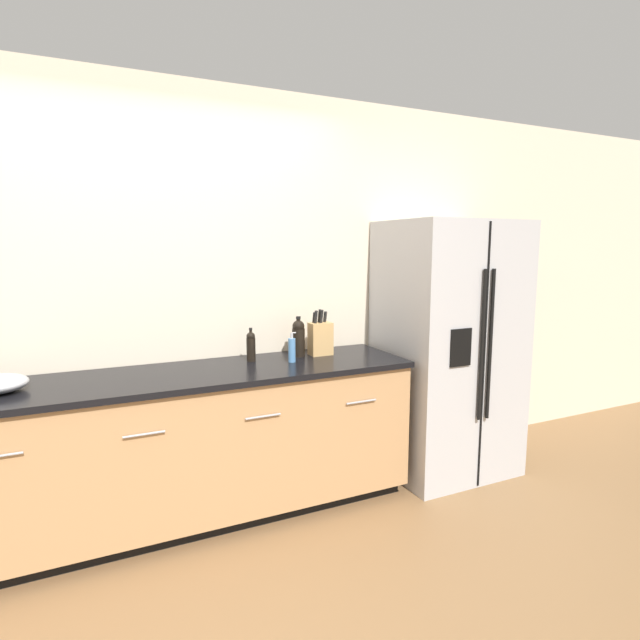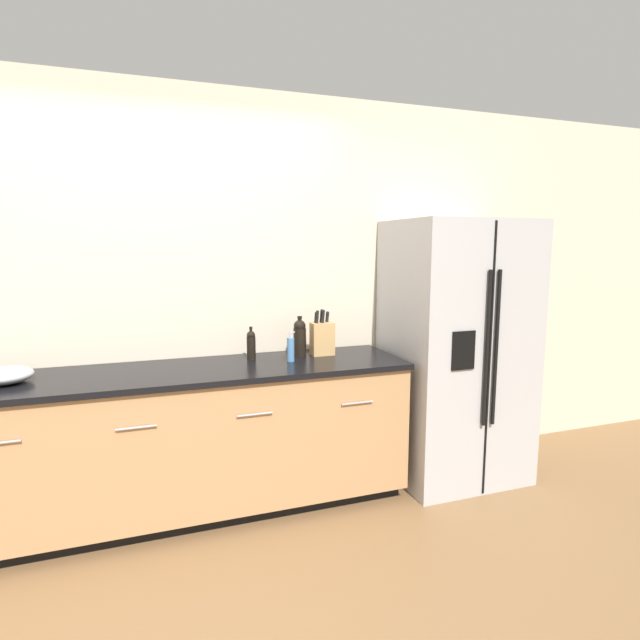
{
  "view_description": "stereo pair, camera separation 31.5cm",
  "coord_description": "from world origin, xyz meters",
  "px_view_note": "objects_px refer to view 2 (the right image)",
  "views": [
    {
      "loc": [
        -0.33,
        -1.78,
        1.61
      ],
      "look_at": [
        1.0,
        1.04,
        1.15
      ],
      "focal_mm": 28.0,
      "sensor_mm": 36.0,
      "label": 1
    },
    {
      "loc": [
        -0.03,
        -1.9,
        1.61
      ],
      "look_at": [
        1.0,
        1.04,
        1.15
      ],
      "focal_mm": 28.0,
      "sensor_mm": 36.0,
      "label": 2
    }
  ],
  "objects_px": {
    "knife_block": "(322,338)",
    "refrigerator": "(456,351)",
    "wine_bottle": "(300,337)",
    "soap_dispenser": "(291,349)",
    "oil_bottle": "(251,344)",
    "mixing_bowl": "(6,375)"
  },
  "relations": [
    {
      "from": "knife_block",
      "to": "refrigerator",
      "type": "bearing_deg",
      "value": -9.39
    },
    {
      "from": "wine_bottle",
      "to": "soap_dispenser",
      "type": "bearing_deg",
      "value": -127.02
    },
    {
      "from": "knife_block",
      "to": "soap_dispenser",
      "type": "bearing_deg",
      "value": -155.7
    },
    {
      "from": "oil_bottle",
      "to": "soap_dispenser",
      "type": "bearing_deg",
      "value": -30.12
    },
    {
      "from": "refrigerator",
      "to": "soap_dispenser",
      "type": "height_order",
      "value": "refrigerator"
    },
    {
      "from": "knife_block",
      "to": "wine_bottle",
      "type": "xyz_separation_m",
      "value": [
        -0.15,
        0.02,
        0.01
      ]
    },
    {
      "from": "refrigerator",
      "to": "mixing_bowl",
      "type": "xyz_separation_m",
      "value": [
        -2.73,
        0.05,
        0.05
      ]
    },
    {
      "from": "refrigerator",
      "to": "soap_dispenser",
      "type": "relative_size",
      "value": 9.55
    },
    {
      "from": "knife_block",
      "to": "mixing_bowl",
      "type": "relative_size",
      "value": 1.15
    },
    {
      "from": "soap_dispenser",
      "to": "oil_bottle",
      "type": "height_order",
      "value": "oil_bottle"
    },
    {
      "from": "refrigerator",
      "to": "knife_block",
      "type": "distance_m",
      "value": 0.95
    },
    {
      "from": "wine_bottle",
      "to": "oil_bottle",
      "type": "xyz_separation_m",
      "value": [
        -0.32,
        -0.0,
        -0.03
      ]
    },
    {
      "from": "wine_bottle",
      "to": "mixing_bowl",
      "type": "distance_m",
      "value": 1.66
    },
    {
      "from": "refrigerator",
      "to": "knife_block",
      "type": "bearing_deg",
      "value": 170.61
    },
    {
      "from": "soap_dispenser",
      "to": "oil_bottle",
      "type": "bearing_deg",
      "value": 149.88
    },
    {
      "from": "wine_bottle",
      "to": "refrigerator",
      "type": "bearing_deg",
      "value": -9.17
    },
    {
      "from": "refrigerator",
      "to": "knife_block",
      "type": "relative_size",
      "value": 5.88
    },
    {
      "from": "wine_bottle",
      "to": "mixing_bowl",
      "type": "relative_size",
      "value": 0.99
    },
    {
      "from": "refrigerator",
      "to": "mixing_bowl",
      "type": "relative_size",
      "value": 6.73
    },
    {
      "from": "mixing_bowl",
      "to": "soap_dispenser",
      "type": "bearing_deg",
      "value": -0.31
    },
    {
      "from": "refrigerator",
      "to": "wine_bottle",
      "type": "height_order",
      "value": "refrigerator"
    },
    {
      "from": "refrigerator",
      "to": "wine_bottle",
      "type": "xyz_separation_m",
      "value": [
        -1.08,
        0.17,
        0.13
      ]
    }
  ]
}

